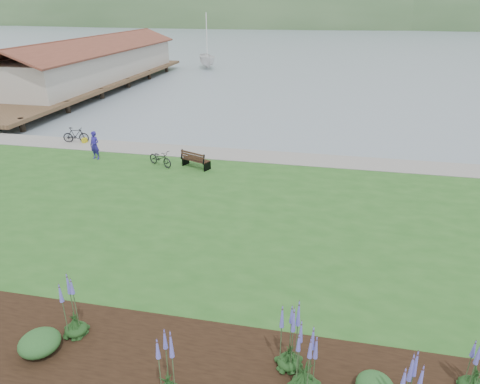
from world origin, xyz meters
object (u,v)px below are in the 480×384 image
object	(u,v)px
park_bench	(195,159)
sailboat	(208,69)
bicycle_a	(160,158)
person	(94,143)

from	to	relation	value
park_bench	sailboat	xyz separation A→B (m)	(-10.45, 39.84, -0.90)
bicycle_a	sailboat	xyz separation A→B (m)	(-8.45, 39.89, -0.85)
bicycle_a	sailboat	distance (m)	40.79
park_bench	sailboat	distance (m)	41.20
bicycle_a	sailboat	world-z (taller)	sailboat
park_bench	sailboat	size ratio (longest dim) A/B	0.07
bicycle_a	park_bench	bearing A→B (deg)	-61.52
sailboat	person	bearing A→B (deg)	-107.87
park_bench	sailboat	world-z (taller)	sailboat
park_bench	bicycle_a	distance (m)	2.00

